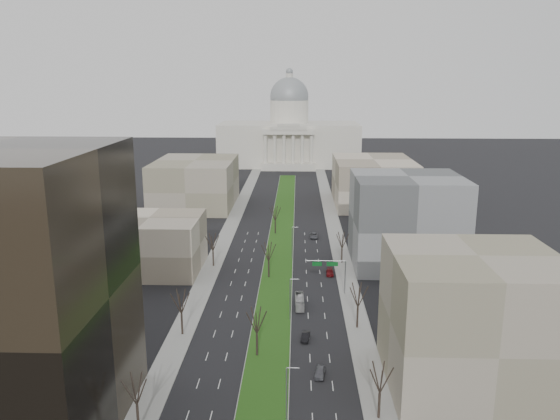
% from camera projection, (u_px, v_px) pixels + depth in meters
% --- Properties ---
extents(ground, '(600.00, 600.00, 0.00)m').
position_uv_depth(ground, '(281.00, 234.00, 175.84)').
color(ground, black).
rests_on(ground, ground).
extents(median, '(8.00, 222.03, 0.20)m').
position_uv_depth(median, '(281.00, 234.00, 174.84)').
color(median, '#999993').
rests_on(median, ground).
extents(sidewalk_left, '(5.00, 330.00, 0.15)m').
position_uv_depth(sidewalk_left, '(216.00, 258.00, 152.07)').
color(sidewalk_left, gray).
rests_on(sidewalk_left, ground).
extents(sidewalk_right, '(5.00, 330.00, 0.15)m').
position_uv_depth(sidewalk_right, '(342.00, 259.00, 150.97)').
color(sidewalk_right, gray).
rests_on(sidewalk_right, ground).
extents(capitol, '(80.00, 46.00, 55.00)m').
position_uv_depth(capitol, '(289.00, 136.00, 317.47)').
color(capitol, beige).
rests_on(capitol, ground).
extents(building_beige_left, '(26.00, 22.00, 14.00)m').
position_uv_depth(building_beige_left, '(150.00, 244.00, 141.23)').
color(building_beige_left, gray).
rests_on(building_beige_left, ground).
extents(building_tan_right, '(26.00, 24.00, 22.00)m').
position_uv_depth(building_tan_right, '(472.00, 321.00, 86.70)').
color(building_tan_right, gray).
rests_on(building_tan_right, ground).
extents(building_grey_right, '(28.00, 26.00, 24.00)m').
position_uv_depth(building_grey_right, '(406.00, 221.00, 144.76)').
color(building_grey_right, '#57595B').
rests_on(building_grey_right, ground).
extents(building_far_left, '(30.00, 40.00, 18.00)m').
position_uv_depth(building_far_left, '(195.00, 183.00, 213.74)').
color(building_far_left, gray).
rests_on(building_far_left, ground).
extents(building_far_right, '(30.00, 40.00, 18.00)m').
position_uv_depth(building_far_right, '(373.00, 182.00, 216.39)').
color(building_far_right, gray).
rests_on(building_far_right, ground).
extents(tree_left_near, '(5.10, 5.10, 9.18)m').
position_uv_depth(tree_left_near, '(136.00, 389.00, 75.69)').
color(tree_left_near, black).
rests_on(tree_left_near, ground).
extents(tree_left_mid, '(5.40, 5.40, 9.72)m').
position_uv_depth(tree_left_mid, '(181.00, 301.00, 104.77)').
color(tree_left_mid, black).
rests_on(tree_left_mid, ground).
extents(tree_left_far, '(5.28, 5.28, 9.50)m').
position_uv_depth(tree_left_far, '(213.00, 242.00, 143.69)').
color(tree_left_far, black).
rests_on(tree_left_far, ground).
extents(tree_right_near, '(5.16, 5.16, 9.29)m').
position_uv_depth(tree_right_near, '(380.00, 377.00, 78.48)').
color(tree_right_near, black).
rests_on(tree_right_near, ground).
extents(tree_right_mid, '(5.52, 5.52, 9.94)m').
position_uv_depth(tree_right_mid, '(358.00, 294.00, 107.53)').
color(tree_right_mid, black).
rests_on(tree_right_mid, ground).
extents(tree_right_far, '(5.04, 5.04, 9.07)m').
position_uv_depth(tree_right_far, '(342.00, 240.00, 146.56)').
color(tree_right_far, black).
rests_on(tree_right_far, ground).
extents(tree_median_a, '(5.40, 5.40, 9.72)m').
position_uv_depth(tree_median_a, '(257.00, 320.00, 96.51)').
color(tree_median_a, black).
rests_on(tree_median_a, ground).
extents(tree_median_b, '(5.40, 5.40, 9.72)m').
position_uv_depth(tree_median_b, '(269.00, 251.00, 135.39)').
color(tree_median_b, black).
rests_on(tree_median_b, ground).
extents(tree_median_c, '(5.40, 5.40, 9.72)m').
position_uv_depth(tree_median_c, '(275.00, 213.00, 174.28)').
color(tree_median_c, black).
rests_on(tree_median_c, ground).
extents(streetlamp_median_a, '(1.90, 0.20, 9.16)m').
position_uv_depth(streetlamp_median_a, '(287.00, 395.00, 77.39)').
color(streetlamp_median_a, gray).
rests_on(streetlamp_median_a, ground).
extents(streetlamp_median_b, '(1.90, 0.20, 9.16)m').
position_uv_depth(streetlamp_median_b, '(290.00, 299.00, 111.42)').
color(streetlamp_median_b, gray).
rests_on(streetlamp_median_b, ground).
extents(streetlamp_median_c, '(1.90, 0.20, 9.16)m').
position_uv_depth(streetlamp_median_c, '(292.00, 242.00, 150.30)').
color(streetlamp_median_c, gray).
rests_on(streetlamp_median_c, ground).
extents(mast_arm_signs, '(9.12, 0.24, 8.09)m').
position_uv_depth(mast_arm_signs, '(334.00, 269.00, 125.42)').
color(mast_arm_signs, gray).
rests_on(mast_arm_signs, ground).
extents(car_grey_near, '(2.27, 4.33, 1.41)m').
position_uv_depth(car_grey_near, '(320.00, 372.00, 91.42)').
color(car_grey_near, '#54555C').
rests_on(car_grey_near, ground).
extents(car_black, '(1.91, 4.20, 1.34)m').
position_uv_depth(car_black, '(305.00, 337.00, 104.06)').
color(car_black, black).
rests_on(car_black, ground).
extents(car_red, '(2.06, 4.65, 1.33)m').
position_uv_depth(car_red, '(330.00, 272.00, 138.94)').
color(car_red, maroon).
rests_on(car_red, ground).
extents(car_grey_far, '(2.49, 5.31, 1.47)m').
position_uv_depth(car_grey_far, '(314.00, 235.00, 171.43)').
color(car_grey_far, '#53555C').
rests_on(car_grey_far, ground).
extents(box_van, '(2.04, 8.02, 2.22)m').
position_uv_depth(box_van, '(300.00, 301.00, 119.41)').
color(box_van, '#BCBCBC').
rests_on(box_van, ground).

